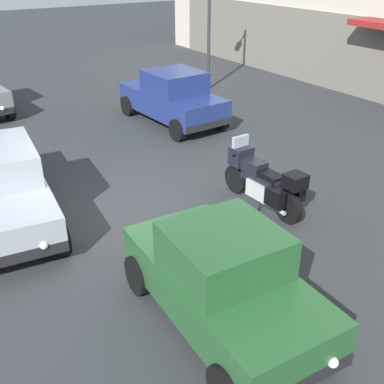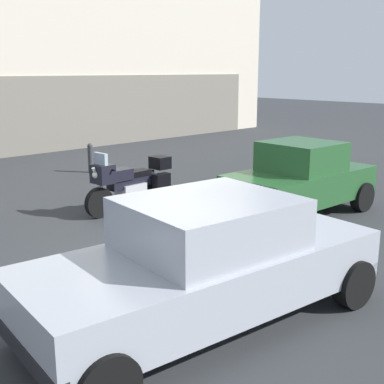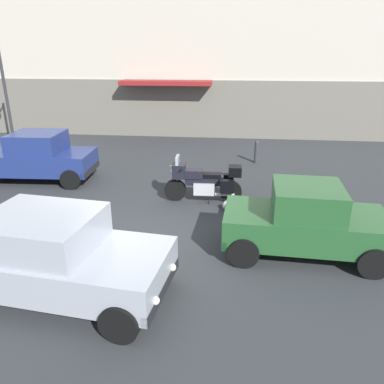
{
  "view_description": "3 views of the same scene",
  "coord_description": "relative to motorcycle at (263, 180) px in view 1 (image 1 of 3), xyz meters",
  "views": [
    {
      "loc": [
        7.82,
        -3.35,
        4.84
      ],
      "look_at": [
        1.05,
        1.07,
        0.69
      ],
      "focal_mm": 43.94,
      "sensor_mm": 36.0,
      "label": 1
    },
    {
      "loc": [
        -5.29,
        -6.07,
        3.02
      ],
      "look_at": [
        1.11,
        0.54,
        0.8
      ],
      "focal_mm": 47.63,
      "sensor_mm": 36.0,
      "label": 2
    },
    {
      "loc": [
        2.06,
        -7.55,
        4.17
      ],
      "look_at": [
        1.12,
        0.99,
        0.9
      ],
      "focal_mm": 35.09,
      "sensor_mm": 36.0,
      "label": 3
    }
  ],
  "objects": [
    {
      "name": "ground_plane",
      "position": [
        -1.3,
        -2.66,
        -0.62
      ],
      "size": [
        80.0,
        80.0,
        0.0
      ],
      "primitive_type": "plane",
      "color": "#2D3033"
    },
    {
      "name": "car_compact_side",
      "position": [
        2.36,
        -2.78,
        0.15
      ],
      "size": [
        3.54,
        1.86,
        1.56
      ],
      "rotation": [
        0.0,
        0.0,
        -0.05
      ],
      "color": "#235128",
      "rests_on": "ground"
    },
    {
      "name": "helmet",
      "position": [
        0.69,
        -0.59,
        -0.48
      ],
      "size": [
        0.28,
        0.28,
        0.28
      ],
      "primitive_type": "sphere",
      "color": "silver",
      "rests_on": "ground"
    },
    {
      "name": "streetlamp_curbside",
      "position": [
        -8.48,
        4.39,
        2.45
      ],
      "size": [
        0.28,
        0.94,
        5.08
      ],
      "color": "#2D2D33",
      "rests_on": "ground"
    },
    {
      "name": "car_wagon_end",
      "position": [
        -5.75,
        1.28,
        0.19
      ],
      "size": [
        3.94,
        1.95,
        1.64
      ],
      "rotation": [
        0.0,
        0.0,
        3.19
      ],
      "color": "navy",
      "rests_on": "ground"
    },
    {
      "name": "motorcycle",
      "position": [
        0.0,
        0.0,
        0.0
      ],
      "size": [
        2.26,
        0.77,
        1.36
      ],
      "rotation": [
        0.0,
        0.0,
        3.17
      ],
      "color": "black",
      "rests_on": "ground"
    }
  ]
}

